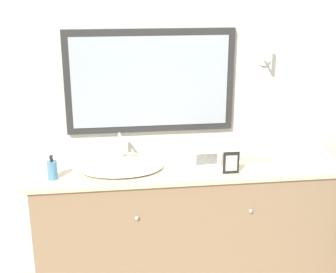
{
  "coord_description": "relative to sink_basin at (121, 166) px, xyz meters",
  "views": [
    {
      "loc": [
        -0.49,
        -2.53,
        2.05
      ],
      "look_at": [
        -0.13,
        0.28,
        1.11
      ],
      "focal_mm": 50.0,
      "sensor_mm": 36.0,
      "label": 1
    }
  ],
  "objects": [
    {
      "name": "soap_bottle",
      "position": [
        -0.42,
        -0.11,
        0.04
      ],
      "size": [
        0.06,
        0.06,
        0.16
      ],
      "color": "teal",
      "rests_on": "vanity_counter"
    },
    {
      "name": "picture_frame",
      "position": [
        0.68,
        -0.16,
        0.05
      ],
      "size": [
        0.1,
        0.01,
        0.14
      ],
      "color": "black",
      "rests_on": "vanity_counter"
    },
    {
      "name": "appliance_box",
      "position": [
        0.55,
        0.02,
        0.04
      ],
      "size": [
        0.19,
        0.12,
        0.11
      ],
      "color": "white",
      "rests_on": "vanity_counter"
    },
    {
      "name": "wall_back",
      "position": [
        0.43,
        0.32,
        0.35
      ],
      "size": [
        8.0,
        0.18,
        2.55
      ],
      "color": "silver",
      "rests_on": "ground_plane"
    },
    {
      "name": "vanity_counter",
      "position": [
        0.44,
        0.02,
        -0.47
      ],
      "size": [
        2.04,
        0.56,
        0.91
      ],
      "color": "#937556",
      "rests_on": "ground_plane"
    },
    {
      "name": "sink_basin",
      "position": [
        0.0,
        0.0,
        0.0
      ],
      "size": [
        0.53,
        0.41,
        0.18
      ],
      "color": "white",
      "rests_on": "vanity_counter"
    },
    {
      "name": "hand_towel_near_sink",
      "position": [
        0.89,
        0.07,
        -0.0
      ],
      "size": [
        0.19,
        0.13,
        0.03
      ],
      "color": "#B7A899",
      "rests_on": "vanity_counter"
    }
  ]
}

